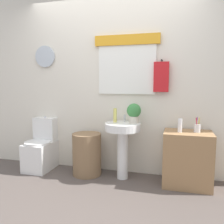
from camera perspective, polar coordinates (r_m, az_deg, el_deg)
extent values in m
plane|color=#564C47|center=(2.72, -6.59, -21.76)|extent=(8.00, 8.00, 0.00)
cube|color=silver|center=(3.47, 0.26, 6.96)|extent=(4.40, 0.10, 2.60)
cube|color=white|center=(3.36, 3.58, 10.20)|extent=(0.81, 0.03, 0.68)
cube|color=gold|center=(3.39, 3.58, 17.01)|extent=(0.91, 0.04, 0.14)
cylinder|color=silver|center=(3.84, -15.86, 12.75)|extent=(0.32, 0.03, 0.32)
cylinder|color=black|center=(3.29, 11.92, 12.11)|extent=(0.02, 0.06, 0.02)
cube|color=red|center=(3.26, 11.80, 8.29)|extent=(0.20, 0.05, 0.40)
cube|color=white|center=(3.79, -16.90, -10.11)|extent=(0.36, 0.50, 0.41)
cylinder|color=white|center=(3.69, -17.52, -7.07)|extent=(0.38, 0.38, 0.03)
cube|color=white|center=(3.84, -15.75, -3.96)|extent=(0.34, 0.18, 0.35)
cylinder|color=silver|center=(3.81, -15.85, -1.19)|extent=(0.04, 0.04, 0.02)
cylinder|color=#846647|center=(3.44, -6.10, -10.07)|extent=(0.41, 0.41, 0.59)
cylinder|color=white|center=(3.28, 2.56, -10.22)|extent=(0.15, 0.15, 0.67)
cylinder|color=white|center=(3.18, 2.60, -3.61)|extent=(0.48, 0.48, 0.10)
cylinder|color=silver|center=(3.28, 3.07, -1.51)|extent=(0.03, 0.03, 0.10)
cube|color=#9E754C|center=(3.20, 17.70, -10.72)|extent=(0.59, 0.44, 0.70)
cylinder|color=#DBD166|center=(3.24, 0.74, -0.80)|extent=(0.05, 0.05, 0.19)
cylinder|color=beige|center=(3.20, 5.30, -1.84)|extent=(0.13, 0.13, 0.09)
sphere|color=#3D8442|center=(3.18, 5.32, 0.35)|extent=(0.19, 0.19, 0.19)
cylinder|color=white|center=(3.06, 16.09, -3.15)|extent=(0.05, 0.05, 0.17)
cylinder|color=silver|center=(3.13, 19.87, -3.69)|extent=(0.08, 0.08, 0.10)
cylinder|color=yellow|center=(3.13, 20.22, -2.88)|extent=(0.01, 0.02, 0.18)
cylinder|color=purple|center=(3.14, 19.72, -2.83)|extent=(0.02, 0.02, 0.18)
cylinder|color=red|center=(3.11, 19.82, -2.93)|extent=(0.04, 0.02, 0.18)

